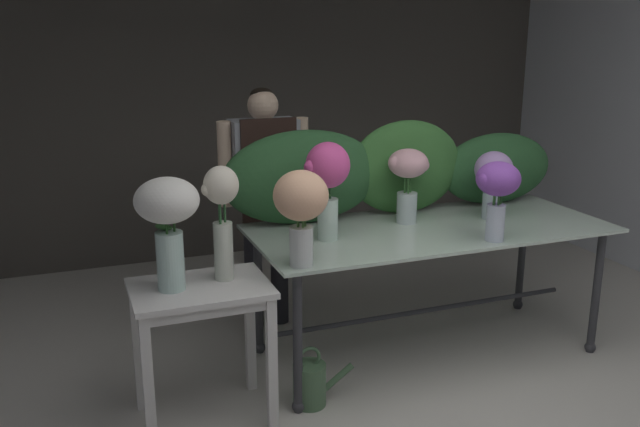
% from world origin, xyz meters
% --- Properties ---
extents(ground_plane, '(8.58, 8.58, 0.00)m').
position_xyz_m(ground_plane, '(0.00, 1.95, 0.00)').
color(ground_plane, beige).
extents(wall_back, '(5.53, 0.12, 2.80)m').
position_xyz_m(wall_back, '(0.00, 3.90, 1.40)').
color(wall_back, '#4C4742').
rests_on(wall_back, ground).
extents(display_table_glass, '(2.16, 0.94, 0.83)m').
position_xyz_m(display_table_glass, '(0.29, 1.46, 0.72)').
color(display_table_glass, '#B6CDBC').
rests_on(display_table_glass, ground).
extents(side_table_white, '(0.69, 0.49, 0.74)m').
position_xyz_m(side_table_white, '(-1.17, 1.21, 0.63)').
color(side_table_white, white).
rests_on(side_table_white, ground).
extents(florist, '(0.61, 0.24, 1.62)m').
position_xyz_m(florist, '(-0.52, 2.23, 1.00)').
color(florist, '#232328').
rests_on(florist, ground).
extents(foliage_backdrop, '(2.31, 0.25, 0.60)m').
position_xyz_m(foliage_backdrop, '(0.21, 1.81, 1.11)').
color(foliage_backdrop, '#28562D').
rests_on(foliage_backdrop, display_table_glass).
extents(vase_blush_freesia, '(0.28, 0.24, 0.46)m').
position_xyz_m(vase_blush_freesia, '(0.19, 1.59, 1.13)').
color(vase_blush_freesia, silver).
rests_on(vase_blush_freesia, display_table_glass).
extents(vase_lilac_snapdragons, '(0.24, 0.24, 0.43)m').
position_xyz_m(vase_lilac_snapdragons, '(0.73, 1.48, 1.09)').
color(vase_lilac_snapdragons, silver).
rests_on(vase_lilac_snapdragons, display_table_glass).
extents(vase_fuchsia_stock, '(0.27, 0.25, 0.56)m').
position_xyz_m(vase_fuchsia_stock, '(-0.39, 1.44, 1.19)').
color(vase_fuchsia_stock, silver).
rests_on(vase_fuchsia_stock, display_table_glass).
extents(vase_peach_peonies, '(0.28, 0.28, 0.49)m').
position_xyz_m(vase_peach_peonies, '(-0.67, 1.08, 1.14)').
color(vase_peach_peonies, silver).
rests_on(vase_peach_peonies, display_table_glass).
extents(vase_violet_dahlias, '(0.26, 0.25, 0.45)m').
position_xyz_m(vase_violet_dahlias, '(0.48, 1.09, 1.13)').
color(vase_violet_dahlias, silver).
rests_on(vase_violet_dahlias, display_table_glass).
extents(vase_white_roses_tall, '(0.31, 0.31, 0.56)m').
position_xyz_m(vase_white_roses_tall, '(-1.31, 1.21, 1.11)').
color(vase_white_roses_tall, silver).
rests_on(vase_white_roses_tall, side_table_white).
extents(vase_cream_lisianthus_tall, '(0.19, 0.18, 0.59)m').
position_xyz_m(vase_cream_lisianthus_tall, '(-1.03, 1.26, 1.10)').
color(vase_cream_lisianthus_tall, silver).
rests_on(vase_cream_lisianthus_tall, side_table_white).
extents(watering_can, '(0.35, 0.18, 0.34)m').
position_xyz_m(watering_can, '(-0.61, 1.13, 0.13)').
color(watering_can, '#4C704C').
rests_on(watering_can, ground).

